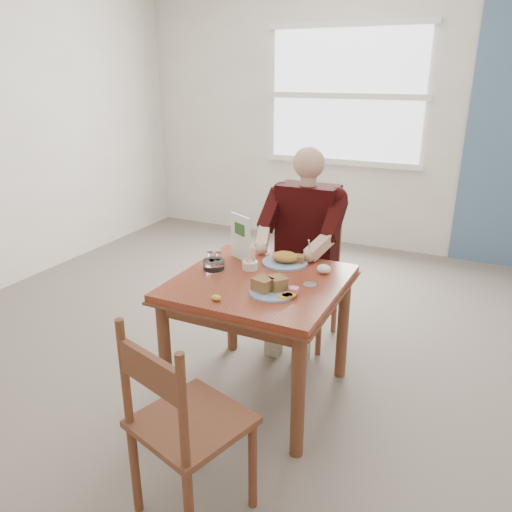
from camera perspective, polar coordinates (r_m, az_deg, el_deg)
The scene contains 16 objects.
floor at distance 3.15m, azimuth 0.37°, elevation -15.30°, with size 6.00×6.00×0.00m, color #72645D.
wall_back at distance 5.45m, azimuth 14.35°, elevation 15.14°, with size 5.50×5.50×0.00m, color white.
lemon_wedge at distance 2.53m, azimuth -4.54°, elevation -4.77°, with size 0.06×0.04×0.03m, color gold.
napkin at distance 2.88m, azimuth 7.77°, elevation -1.48°, with size 0.08×0.07×0.05m, color white.
metal_dish at distance 2.71m, azimuth 6.17°, elevation -3.30°, with size 0.08×0.08×0.01m, color silver.
window at distance 5.50m, azimuth 10.20°, elevation 17.57°, with size 1.72×0.04×1.42m.
table at distance 2.83m, azimuth 0.40°, elevation -4.73°, with size 0.92×0.92×0.75m.
chair_far at distance 3.57m, azimuth 5.81°, elevation -2.14°, with size 0.42×0.42×0.95m.
chair_near at distance 2.18m, azimuth -8.37°, elevation -18.56°, with size 0.53×0.53×0.95m.
diner at distance 3.38m, azimuth 5.49°, elevation 2.55°, with size 0.53×0.56×1.39m.
near_plate at distance 2.60m, azimuth 1.85°, elevation -3.62°, with size 0.31×0.31×0.08m.
far_plate at distance 3.00m, azimuth 3.46°, elevation -0.38°, with size 0.30×0.30×0.07m.
caddy at distance 2.91m, azimuth -0.68°, elevation -1.05°, with size 0.12×0.12×0.07m.
shakers at distance 3.00m, azimuth -4.78°, elevation -0.09°, with size 0.10×0.07×0.09m.
creamer at distance 2.92m, azimuth -4.85°, elevation -0.95°, with size 0.13×0.13×0.06m.
menu at distance 3.03m, azimuth -1.77°, elevation 2.16°, with size 0.17×0.11×0.28m.
Camera 1 is at (1.08, -2.32, 1.84)m, focal length 35.00 mm.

